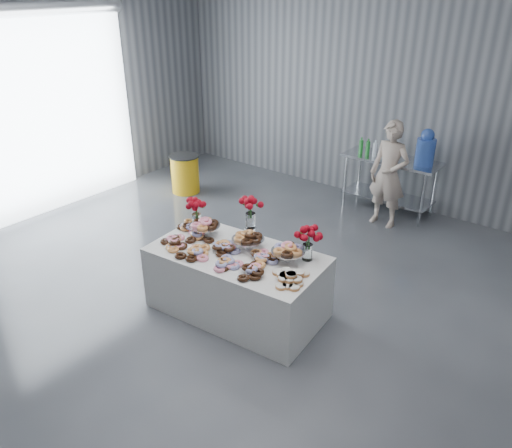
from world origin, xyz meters
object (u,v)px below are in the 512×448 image
Objects in this scene: display_table at (237,283)px; prep_table at (390,175)px; water_jug at (426,149)px; person at (389,175)px; trash_barrel at (185,174)px.

prep_table is (0.15, 3.61, 0.24)m from display_table.
person reaches higher than water_jug.
display_table is 3.63m from prep_table.
person is at bearing 16.01° from trash_barrel.
display_table is 2.82× the size of trash_barrel.
trash_barrel is at bearing -160.30° from person.
display_table is 3.18m from person.
prep_table is at bearing 87.65° from display_table.
water_jug reaches higher than display_table.
water_jug is 4.02m from trash_barrel.
person reaches higher than trash_barrel.
person reaches higher than prep_table.
water_jug reaches higher than prep_table.
water_jug is at bearing -0.00° from prep_table.
display_table is 3.43× the size of water_jug.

